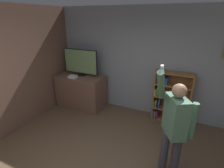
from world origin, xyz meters
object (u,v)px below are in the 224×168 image
Objects in this scene: bookshelf at (169,96)px; waste_bin at (172,126)px; television at (81,62)px; game_console at (73,77)px; person at (174,125)px.

bookshelf is 0.73m from waste_bin.
waste_bin is (0.21, -0.54, -0.45)m from bookshelf.
waste_bin is at bearing -68.43° from bookshelf.
television is 0.81× the size of bookshelf.
television reaches higher than bookshelf.
bookshelf reaches higher than game_console.
game_console is at bearing -104.78° from television.
game_console is 2.95m from person.
bookshelf is (2.42, 0.51, -0.30)m from game_console.
game_console is 2.74m from waste_bin.
person is at bearing -23.64° from game_console.
person is 1.39m from waste_bin.
game_console is 0.17× the size of bookshelf.
waste_bin is (2.63, -0.03, -0.75)m from game_console.
game_console is 0.53× the size of waste_bin.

